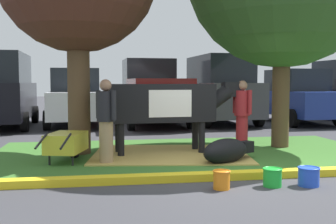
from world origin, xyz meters
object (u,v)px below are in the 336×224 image
(hatchback_white, at_px, (76,98))
(pickup_truck_maroon, at_px, (152,94))
(cow_holstein, at_px, (165,103))
(calf_lying, at_px, (227,151))
(sedan_blue, at_px, (296,97))
(person_handler, at_px, (242,114))
(person_visitor_near, at_px, (106,119))
(bucket_green, at_px, (272,177))
(suv_dark_grey, at_px, (219,90))
(bucket_orange, at_px, (222,179))
(suv_black, at_px, (0,90))
(wheelbarrow, at_px, (67,143))
(bucket_blue, at_px, (309,176))

(hatchback_white, bearing_deg, pickup_truck_maroon, -1.69)
(cow_holstein, distance_m, calf_lying, 1.79)
(hatchback_white, height_order, sedan_blue, same)
(calf_lying, bearing_deg, pickup_truck_maroon, 93.72)
(person_handler, distance_m, person_visitor_near, 3.15)
(calf_lying, height_order, hatchback_white, hatchback_white)
(bucket_green, bearing_deg, pickup_truck_maroon, 93.87)
(calf_lying, distance_m, sedan_blue, 8.65)
(calf_lying, xyz_separation_m, sedan_blue, (4.91, 7.08, 0.75))
(pickup_truck_maroon, distance_m, suv_dark_grey, 2.52)
(person_visitor_near, xyz_separation_m, suv_dark_grey, (4.29, 7.24, 0.41))
(bucket_orange, relative_size, sedan_blue, 0.06)
(bucket_orange, distance_m, suv_black, 10.44)
(person_handler, distance_m, sedan_blue, 7.19)
(bucket_green, height_order, pickup_truck_maroon, pickup_truck_maroon)
(person_visitor_near, height_order, sedan_blue, sedan_blue)
(bucket_green, distance_m, suv_dark_grey, 9.55)
(cow_holstein, bearing_deg, bucket_orange, -83.19)
(bucket_orange, height_order, hatchback_white, hatchback_white)
(calf_lying, xyz_separation_m, hatchback_white, (-3.24, 7.64, 0.75))
(bucket_orange, xyz_separation_m, sedan_blue, (5.56, 8.90, 0.84))
(person_handler, bearing_deg, wheelbarrow, -169.36)
(cow_holstein, bearing_deg, wheelbarrow, -161.22)
(wheelbarrow, distance_m, bucket_orange, 3.34)
(bucket_blue, bearing_deg, pickup_truck_maroon, 97.16)
(suv_black, xyz_separation_m, hatchback_white, (2.48, 0.40, -0.29))
(wheelbarrow, relative_size, sedan_blue, 0.36)
(bucket_blue, bearing_deg, person_handler, 89.22)
(suv_black, relative_size, sedan_blue, 1.05)
(pickup_truck_maroon, bearing_deg, bucket_orange, -90.94)
(person_handler, xyz_separation_m, suv_black, (-6.45, 6.01, 0.42))
(cow_holstein, relative_size, calf_lying, 2.45)
(person_handler, bearing_deg, suv_black, 137.01)
(person_visitor_near, xyz_separation_m, suv_black, (-3.45, 6.98, 0.41))
(suv_black, distance_m, hatchback_white, 2.52)
(calf_lying, height_order, sedan_blue, sedan_blue)
(person_handler, relative_size, person_visitor_near, 0.99)
(bucket_green, height_order, suv_black, suv_black)
(wheelbarrow, height_order, bucket_blue, wheelbarrow)
(bucket_green, xyz_separation_m, pickup_truck_maroon, (-0.63, 9.35, 0.97))
(bucket_orange, bearing_deg, hatchback_white, 105.34)
(wheelbarrow, relative_size, bucket_blue, 4.87)
(calf_lying, distance_m, person_handler, 1.56)
(suv_black, xyz_separation_m, sedan_blue, (10.63, -0.16, -0.29))
(person_visitor_near, xyz_separation_m, bucket_orange, (1.62, -2.08, -0.71))
(bucket_orange, height_order, pickup_truck_maroon, pickup_truck_maroon)
(bucket_orange, distance_m, hatchback_white, 9.84)
(wheelbarrow, height_order, sedan_blue, sedan_blue)
(bucket_blue, height_order, hatchback_white, hatchback_white)
(calf_lying, distance_m, bucket_orange, 1.93)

